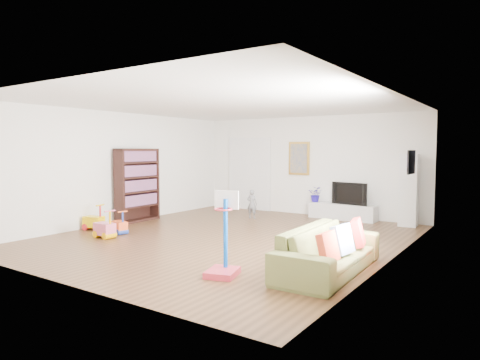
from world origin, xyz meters
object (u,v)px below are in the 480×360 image
Objects in this scene: basketball_hoop at (222,234)px; sofa at (329,250)px; media_console at (343,212)px; bookshelf at (137,185)px.

sofa is at bearing 23.69° from basketball_hoop.
bookshelf is (-4.14, -3.16, 0.71)m from media_console.
media_console is at bearing 77.06° from basketball_hoop.
basketball_hoop is (4.51, -2.56, -0.31)m from bookshelf.
bookshelf is 5.93m from sofa.
media_console is 4.97m from sofa.
sofa is (5.69, -1.56, -0.58)m from bookshelf.
bookshelf is at bearing 133.74° from basketball_hoop.
media_console is 1.43× the size of basketball_hoop.
bookshelf reaches higher than sofa.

